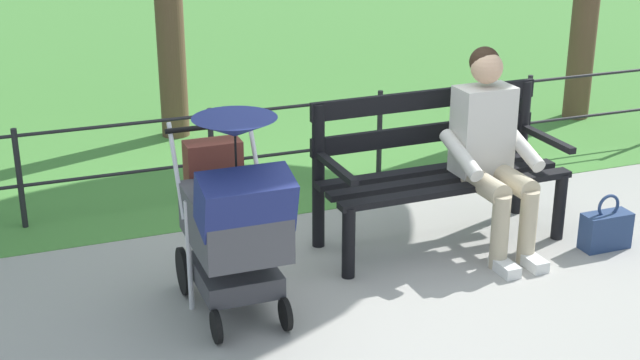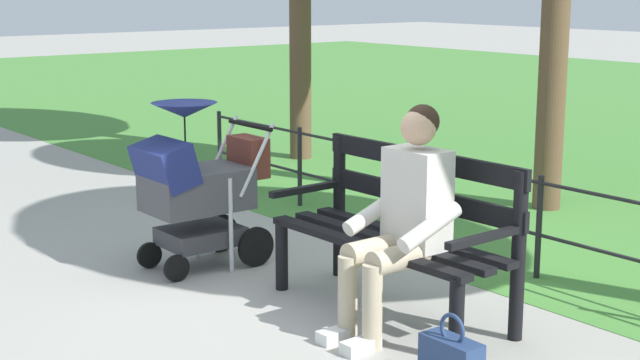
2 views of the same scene
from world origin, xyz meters
TOP-DOWN VIEW (x-y plane):
  - ground_plane at (0.00, 0.00)m, footprint 60.00×60.00m
  - grass_lawn at (0.00, -8.80)m, footprint 40.00×16.00m
  - park_bench at (-0.54, -0.12)m, footprint 1.61×0.63m
  - person_on_bench at (-0.79, 0.11)m, footprint 0.54×0.74m
  - stroller at (0.95, 0.39)m, footprint 0.52×0.89m
  - handbag at (-1.49, 0.42)m, footprint 0.32×0.14m
  - park_fence at (0.00, -1.25)m, footprint 6.60×0.04m

SIDE VIEW (x-z plane):
  - ground_plane at x=0.00m, z-range 0.00..0.00m
  - grass_lawn at x=0.00m, z-range 0.00..0.01m
  - handbag at x=-1.49m, z-range -0.06..0.31m
  - park_fence at x=0.00m, z-range 0.07..0.77m
  - park_bench at x=-0.54m, z-range 0.05..1.01m
  - stroller at x=0.95m, z-range 0.02..1.17m
  - person_on_bench at x=-0.79m, z-range 0.04..1.31m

